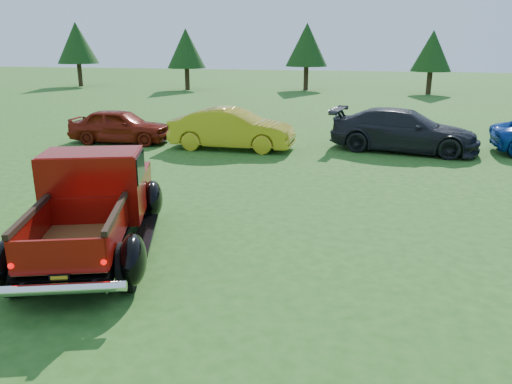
% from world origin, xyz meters
% --- Properties ---
extents(ground, '(120.00, 120.00, 0.00)m').
position_xyz_m(ground, '(0.00, 0.00, 0.00)').
color(ground, '#224F16').
rests_on(ground, ground).
extents(tree_far_west, '(3.33, 3.33, 5.20)m').
position_xyz_m(tree_far_west, '(-22.00, 30.00, 3.52)').
color(tree_far_west, '#332114').
rests_on(tree_far_west, ground).
extents(tree_west, '(2.94, 2.94, 4.60)m').
position_xyz_m(tree_west, '(-12.00, 29.00, 3.11)').
color(tree_west, '#332114').
rests_on(tree_west, ground).
extents(tree_mid_left, '(3.20, 3.20, 5.00)m').
position_xyz_m(tree_mid_left, '(-3.00, 31.00, 3.38)').
color(tree_mid_left, '#332114').
rests_on(tree_mid_left, ground).
extents(tree_mid_right, '(2.82, 2.82, 4.40)m').
position_xyz_m(tree_mid_right, '(6.00, 30.00, 2.97)').
color(tree_mid_right, '#332114').
rests_on(tree_mid_right, ground).
extents(pickup_truck, '(3.38, 4.94, 1.72)m').
position_xyz_m(pickup_truck, '(-2.16, -0.70, 0.82)').
color(pickup_truck, black).
rests_on(pickup_truck, ground).
extents(show_car_red, '(3.75, 1.77, 1.24)m').
position_xyz_m(show_car_red, '(-6.50, 8.19, 0.62)').
color(show_car_red, maroon).
rests_on(show_car_red, ground).
extents(show_car_yellow, '(4.24, 1.53, 1.39)m').
position_xyz_m(show_car_yellow, '(-2.20, 8.07, 0.70)').
color(show_car_yellow, '#B49F18').
rests_on(show_car_yellow, ground).
extents(show_car_grey, '(5.10, 2.70, 1.41)m').
position_xyz_m(show_car_grey, '(3.50, 9.12, 0.70)').
color(show_car_grey, black).
rests_on(show_car_grey, ground).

